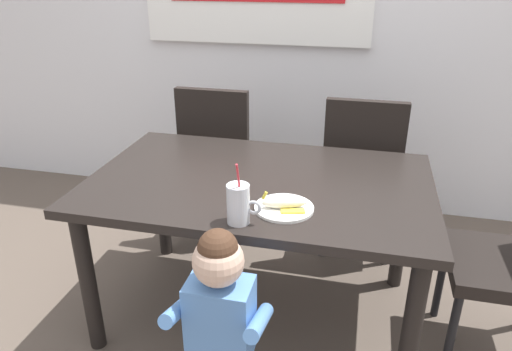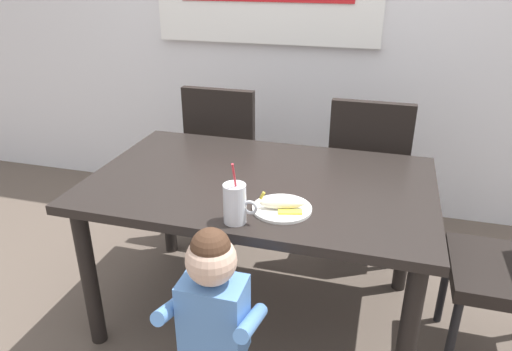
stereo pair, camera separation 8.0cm
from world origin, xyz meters
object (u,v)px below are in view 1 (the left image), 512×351
Objects in this scene: dining_table at (259,198)px; toddler_standing at (220,311)px; milk_cup at (239,206)px; snack_plate at (284,208)px; dining_chair_left at (220,153)px; dining_chair_right at (361,168)px; peeled_banana at (285,203)px.

toddler_standing reaches higher than dining_table.
snack_plate is at bearing 43.31° from milk_cup.
dining_table is at bearing 120.04° from dining_chair_left.
dining_chair_right reaches higher than snack_plate.
peeled_banana is at bearing 68.38° from toddler_standing.
snack_plate is at bearing 120.53° from dining_chair_left.
toddler_standing is at bearing -111.62° from peeled_banana.
dining_table is 0.41m from milk_cup.
milk_cup is 0.21m from snack_plate.
toddler_standing is 0.37m from milk_cup.
toddler_standing is (-0.42, -1.31, -0.02)m from dining_chair_right.
milk_cup is at bearing -139.50° from peeled_banana.
milk_cup reaches higher than toddler_standing.
snack_plate is at bearing 112.68° from peeled_banana.
toddler_standing is at bearing -89.17° from dining_table.
dining_chair_right is (0.85, -0.03, 0.00)m from dining_chair_left.
snack_plate is at bearing 69.37° from toddler_standing.
dining_chair_left reaches higher than dining_table.
snack_plate is (-0.28, -0.93, 0.19)m from dining_chair_right.
toddler_standing is (0.01, -0.63, -0.11)m from dining_table.
dining_chair_left and dining_chair_right have the same top height.
dining_chair_left is at bearing 120.46° from peeled_banana.
dining_chair_right is at bearing 73.24° from snack_plate.
dining_table is at bearing 91.54° from milk_cup.
dining_chair_left is at bearing 107.42° from toddler_standing.
peeled_banana is (0.15, 0.13, -0.04)m from milk_cup.
peeled_banana is (0.57, -0.97, 0.22)m from dining_chair_left.
snack_plate is (0.57, -0.96, 0.19)m from dining_chair_left.
toddler_standing reaches higher than snack_plate.
dining_chair_right is at bearing 57.53° from dining_table.
milk_cup is (-0.42, -1.06, 0.26)m from dining_chair_right.
dining_chair_right is 0.99m from snack_plate.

